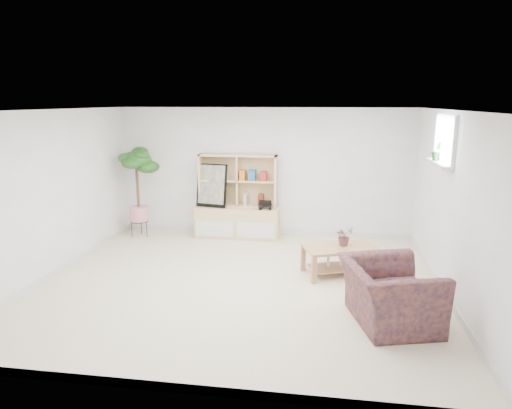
# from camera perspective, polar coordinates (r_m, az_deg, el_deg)

# --- Properties ---
(floor) EXTENTS (5.50, 5.00, 0.01)m
(floor) POSITION_cam_1_polar(r_m,az_deg,el_deg) (6.52, -2.02, -9.88)
(floor) COLOR beige
(floor) RESTS_ON ground
(ceiling) EXTENTS (5.50, 5.00, 0.01)m
(ceiling) POSITION_cam_1_polar(r_m,az_deg,el_deg) (6.01, -2.20, 11.73)
(ceiling) COLOR silver
(ceiling) RESTS_ON walls
(walls) EXTENTS (5.51, 5.01, 2.40)m
(walls) POSITION_cam_1_polar(r_m,az_deg,el_deg) (6.15, -2.10, 0.48)
(walls) COLOR white
(walls) RESTS_ON floor
(baseboard) EXTENTS (5.50, 5.00, 0.10)m
(baseboard) POSITION_cam_1_polar(r_m,az_deg,el_deg) (6.50, -2.02, -9.48)
(baseboard) COLOR silver
(baseboard) RESTS_ON floor
(window) EXTENTS (0.10, 0.98, 0.68)m
(window) POSITION_cam_1_polar(r_m,az_deg,el_deg) (6.73, 22.59, 7.47)
(window) COLOR #C3DDFF
(window) RESTS_ON walls
(window_sill) EXTENTS (0.14, 1.00, 0.04)m
(window_sill) POSITION_cam_1_polar(r_m,az_deg,el_deg) (6.75, 21.86, 4.80)
(window_sill) COLOR silver
(window_sill) RESTS_ON walls
(storage_unit) EXTENTS (1.55, 0.52, 1.55)m
(storage_unit) POSITION_cam_1_polar(r_m,az_deg,el_deg) (8.48, -2.36, 0.97)
(storage_unit) COLOR #D9B374
(storage_unit) RESTS_ON floor
(poster) EXTENTS (0.60, 0.24, 0.80)m
(poster) POSITION_cam_1_polar(r_m,az_deg,el_deg) (8.49, -5.56, 2.38)
(poster) COLOR yellow
(poster) RESTS_ON storage_unit
(toy_truck) EXTENTS (0.34, 0.25, 0.17)m
(toy_truck) POSITION_cam_1_polar(r_m,az_deg,el_deg) (8.33, 1.16, -0.00)
(toy_truck) COLOR black
(toy_truck) RESTS_ON storage_unit
(coffee_table) EXTENTS (1.18, 0.90, 0.43)m
(coffee_table) POSITION_cam_1_polar(r_m,az_deg,el_deg) (6.89, 10.48, -6.90)
(coffee_table) COLOR #9F7846
(coffee_table) RESTS_ON floor
(table_plant) EXTENTS (0.34, 0.33, 0.29)m
(table_plant) POSITION_cam_1_polar(r_m,az_deg,el_deg) (6.85, 10.96, -3.88)
(table_plant) COLOR #1A4C1B
(table_plant) RESTS_ON coffee_table
(floor_tree) EXTENTS (0.77, 0.77, 1.68)m
(floor_tree) POSITION_cam_1_polar(r_m,az_deg,el_deg) (8.78, -14.55, 1.44)
(floor_tree) COLOR #0C430C
(floor_tree) RESTS_ON floor
(armchair) EXTENTS (1.20, 1.30, 0.81)m
(armchair) POSITION_cam_1_polar(r_m,az_deg,el_deg) (5.52, 16.35, -10.19)
(armchair) COLOR #0F1033
(armchair) RESTS_ON floor
(sill_plant) EXTENTS (0.15, 0.13, 0.27)m
(sill_plant) POSITION_cam_1_polar(r_m,az_deg,el_deg) (6.87, 21.70, 6.23)
(sill_plant) COLOR #0C430C
(sill_plant) RESTS_ON window_sill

